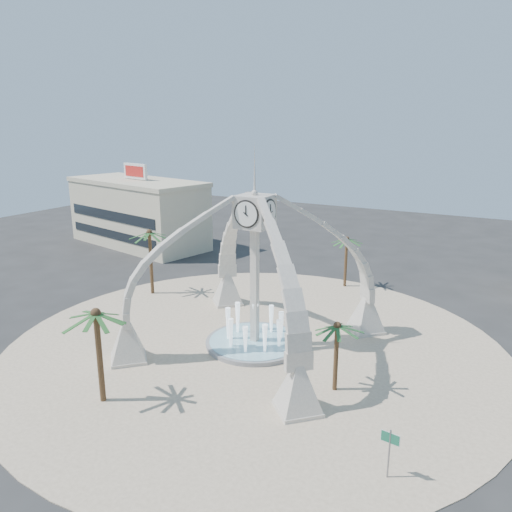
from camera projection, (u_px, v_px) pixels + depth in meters
The scene contains 10 objects.
ground at pixel (255, 345), 40.73m from camera, with size 140.00×140.00×0.00m, color #282828.
plaza at pixel (255, 345), 40.72m from camera, with size 40.00×40.00×0.06m, color beige.
clock_tower at pixel (255, 269), 39.05m from camera, with size 17.94×17.94×16.30m.
fountain at pixel (255, 342), 40.66m from camera, with size 8.00×8.00×3.62m.
building_nw at pixel (138, 212), 73.09m from camera, with size 23.75×13.73×11.90m.
palm_east at pixel (337, 327), 32.67m from camera, with size 4.14×4.14×5.34m.
palm_west at pixel (149, 233), 51.26m from camera, with size 4.96×4.96×7.38m.
palm_north at pixel (347, 240), 53.85m from camera, with size 4.10×4.10×6.05m.
palm_south at pixel (96, 315), 30.99m from camera, with size 4.56×4.56×6.90m.
street_sign at pixel (390, 444), 24.99m from camera, with size 1.02×0.17×2.80m.
Camera 1 is at (18.33, -32.65, 17.61)m, focal length 35.00 mm.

